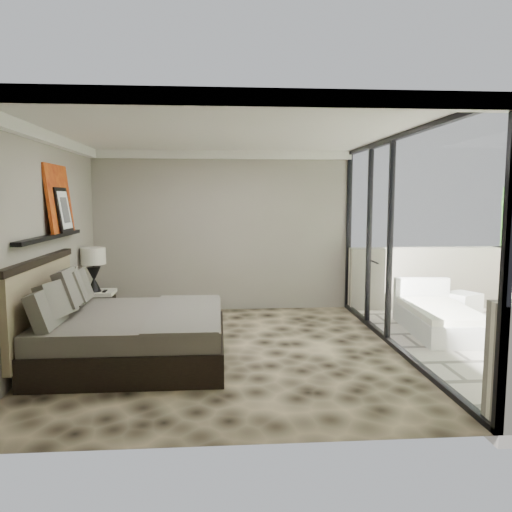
{
  "coord_description": "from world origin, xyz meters",
  "views": [
    {
      "loc": [
        -0.08,
        -6.31,
        1.98
      ],
      "look_at": [
        0.42,
        0.4,
        1.2
      ],
      "focal_mm": 35.0,
      "sensor_mm": 36.0,
      "label": 1
    }
  ],
  "objects": [
    {
      "name": "floor",
      "position": [
        0.0,
        0.0,
        0.0
      ],
      "size": [
        5.0,
        5.0,
        0.0
      ],
      "primitive_type": "plane",
      "color": "black",
      "rests_on": "ground"
    },
    {
      "name": "ceiling",
      "position": [
        0.0,
        0.0,
        2.79
      ],
      "size": [
        4.5,
        5.0,
        0.02
      ],
      "primitive_type": "cube",
      "color": "silver",
      "rests_on": "back_wall"
    },
    {
      "name": "back_wall",
      "position": [
        0.0,
        2.49,
        1.4
      ],
      "size": [
        4.5,
        0.02,
        2.8
      ],
      "primitive_type": "cube",
      "color": "gray",
      "rests_on": "floor"
    },
    {
      "name": "left_wall",
      "position": [
        -2.24,
        0.0,
        1.4
      ],
      "size": [
        0.02,
        5.0,
        2.8
      ],
      "primitive_type": "cube",
      "color": "gray",
      "rests_on": "floor"
    },
    {
      "name": "glass_wall",
      "position": [
        2.25,
        0.0,
        1.4
      ],
      "size": [
        0.08,
        5.0,
        2.8
      ],
      "primitive_type": "cube",
      "color": "white",
      "rests_on": "floor"
    },
    {
      "name": "terrace_slab",
      "position": [
        3.75,
        0.0,
        -0.06
      ],
      "size": [
        3.0,
        5.0,
        0.12
      ],
      "primitive_type": "cube",
      "color": "beige",
      "rests_on": "ground"
    },
    {
      "name": "picture_ledge",
      "position": [
        -2.18,
        0.1,
        1.5
      ],
      "size": [
        0.12,
        2.2,
        0.05
      ],
      "primitive_type": "cube",
      "color": "black",
      "rests_on": "left_wall"
    },
    {
      "name": "bed",
      "position": [
        -1.22,
        -0.29,
        0.36
      ],
      "size": [
        2.2,
        2.13,
        1.22
      ],
      "color": "black",
      "rests_on": "floor"
    },
    {
      "name": "nightstand",
      "position": [
        -1.98,
        1.65,
        0.24
      ],
      "size": [
        0.52,
        0.52,
        0.48
      ],
      "primitive_type": "cube",
      "rotation": [
        0.0,
        0.0,
        -0.11
      ],
      "color": "black",
      "rests_on": "floor"
    },
    {
      "name": "table_lamp",
      "position": [
        -2.04,
        1.59,
        0.96
      ],
      "size": [
        0.38,
        0.38,
        0.7
      ],
      "color": "black",
      "rests_on": "nightstand"
    },
    {
      "name": "abstract_canvas",
      "position": [
        -2.19,
        0.53,
        1.97
      ],
      "size": [
        0.13,
        0.9,
        0.9
      ],
      "primitive_type": "cube",
      "rotation": [
        0.0,
        -0.1,
        0.0
      ],
      "color": "#A7410E",
      "rests_on": "picture_ledge"
    },
    {
      "name": "framed_print",
      "position": [
        -2.14,
        0.52,
        1.82
      ],
      "size": [
        0.11,
        0.5,
        0.6
      ],
      "primitive_type": "cube",
      "rotation": [
        0.0,
        -0.14,
        0.0
      ],
      "color": "black",
      "rests_on": "picture_ledge"
    },
    {
      "name": "ottoman",
      "position": [
        3.88,
        1.4,
        0.23
      ],
      "size": [
        0.6,
        0.6,
        0.45
      ],
      "primitive_type": "cube",
      "rotation": [
        0.0,
        0.0,
        0.42
      ],
      "color": "silver",
      "rests_on": "terrace_slab"
    },
    {
      "name": "lounger",
      "position": [
        3.17,
        0.71,
        0.22
      ],
      "size": [
        0.99,
        1.82,
        0.69
      ],
      "rotation": [
        0.0,
        0.0,
        -0.06
      ],
      "color": "silver",
      "rests_on": "terrace_slab"
    }
  ]
}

